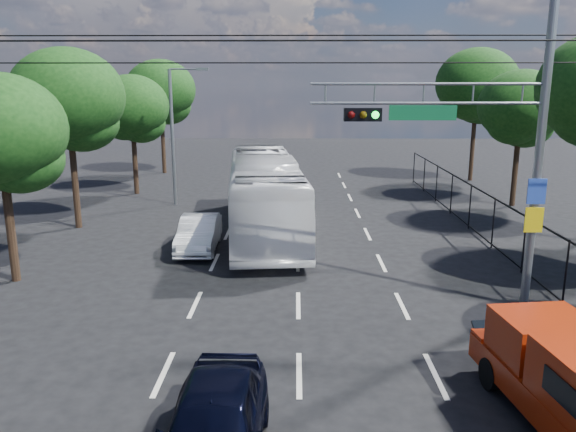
{
  "coord_description": "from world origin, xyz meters",
  "views": [
    {
      "loc": [
        -0.09,
        -7.23,
        6.22
      ],
      "look_at": [
        -0.29,
        7.39,
        2.8
      ],
      "focal_mm": 35.0,
      "sensor_mm": 36.0,
      "label": 1
    }
  ],
  "objects_px": {
    "white_bus": "(264,195)",
    "navy_hatchback": "(214,426)",
    "white_van": "(199,233)",
    "signal_mast": "(497,123)"
  },
  "relations": [
    {
      "from": "white_bus",
      "to": "navy_hatchback",
      "type": "bearing_deg",
      "value": -95.7
    },
    {
      "from": "navy_hatchback",
      "to": "white_van",
      "type": "height_order",
      "value": "navy_hatchback"
    },
    {
      "from": "white_bus",
      "to": "signal_mast",
      "type": "bearing_deg",
      "value": -56.27
    },
    {
      "from": "signal_mast",
      "to": "white_bus",
      "type": "distance_m",
      "value": 11.15
    },
    {
      "from": "signal_mast",
      "to": "navy_hatchback",
      "type": "xyz_separation_m",
      "value": [
        -6.71,
        -7.0,
        -4.53
      ]
    },
    {
      "from": "signal_mast",
      "to": "navy_hatchback",
      "type": "relative_size",
      "value": 2.28
    },
    {
      "from": "navy_hatchback",
      "to": "white_van",
      "type": "relative_size",
      "value": 1.05
    },
    {
      "from": "signal_mast",
      "to": "white_bus",
      "type": "xyz_separation_m",
      "value": [
        -6.7,
        8.17,
        -3.57
      ]
    },
    {
      "from": "white_van",
      "to": "white_bus",
      "type": "bearing_deg",
      "value": 45.27
    },
    {
      "from": "white_bus",
      "to": "white_van",
      "type": "xyz_separation_m",
      "value": [
        -2.39,
        -2.56,
        -1.02
      ]
    }
  ]
}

